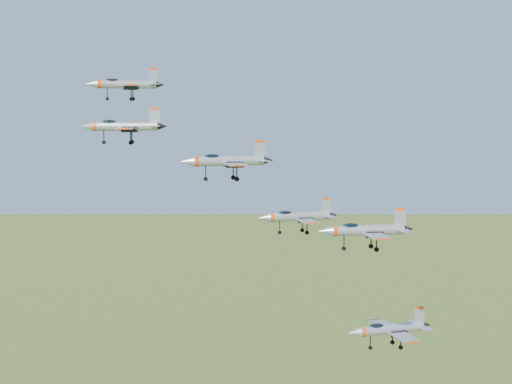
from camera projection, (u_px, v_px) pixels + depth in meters
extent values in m
cylinder|color=#989CA4|center=(127.00, 84.00, 102.98)|extent=(8.46, 1.80, 1.21)
cone|color=#989CA4|center=(91.00, 84.00, 101.54)|extent=(1.76, 1.33, 1.21)
cone|color=black|center=(160.00, 85.00, 104.37)|extent=(1.38, 1.12, 1.03)
ellipsoid|color=black|center=(112.00, 81.00, 102.34)|extent=(2.11, 1.01, 0.77)
cube|color=#989CA4|center=(130.00, 85.00, 100.57)|extent=(2.43, 4.25, 0.13)
cube|color=#989CA4|center=(126.00, 87.00, 105.55)|extent=(2.43, 4.25, 0.13)
cube|color=#989CA4|center=(153.00, 76.00, 103.94)|extent=(1.40, 0.21, 1.96)
cube|color=#E54410|center=(153.00, 69.00, 103.82)|extent=(1.03, 0.20, 0.33)
cylinder|color=#989CA4|center=(125.00, 126.00, 100.14)|extent=(9.13, 2.48, 1.31)
cone|color=#989CA4|center=(86.00, 126.00, 99.65)|extent=(1.96, 1.53, 1.31)
cone|color=black|center=(163.00, 126.00, 100.61)|extent=(1.54, 1.28, 1.11)
ellipsoid|color=black|center=(109.00, 123.00, 99.89)|extent=(2.31, 1.22, 0.83)
cube|color=#989CA4|center=(125.00, 128.00, 97.40)|extent=(2.87, 4.68, 0.14)
cube|color=#989CA4|center=(129.00, 128.00, 102.97)|extent=(2.87, 4.68, 0.14)
cube|color=#989CA4|center=(155.00, 117.00, 100.36)|extent=(1.51, 0.32, 2.11)
cube|color=#E54410|center=(155.00, 109.00, 100.23)|extent=(1.11, 0.28, 0.35)
cylinder|color=#989CA4|center=(229.00, 161.00, 84.53)|extent=(8.42, 1.39, 1.21)
cone|color=#989CA4|center=(187.00, 162.00, 83.32)|extent=(1.70, 1.25, 1.21)
cone|color=black|center=(268.00, 160.00, 85.69)|extent=(1.33, 1.06, 1.03)
ellipsoid|color=black|center=(212.00, 157.00, 83.99)|extent=(2.07, 0.92, 0.77)
cube|color=#989CA4|center=(235.00, 164.00, 82.08)|extent=(2.23, 4.15, 0.13)
cube|color=#989CA4|center=(226.00, 161.00, 87.12)|extent=(2.23, 4.15, 0.13)
cube|color=#989CA4|center=(260.00, 150.00, 85.30)|extent=(1.40, 0.14, 1.96)
cube|color=#E54410|center=(260.00, 141.00, 85.19)|extent=(1.03, 0.15, 0.33)
cylinder|color=#989CA4|center=(299.00, 216.00, 108.84)|extent=(9.50, 1.68, 1.37)
cone|color=#989CA4|center=(264.00, 218.00, 107.42)|extent=(1.94, 1.43, 1.37)
cone|color=black|center=(333.00, 215.00, 110.21)|extent=(1.51, 1.21, 1.16)
ellipsoid|color=black|center=(285.00, 214.00, 108.21)|extent=(2.34, 1.06, 0.87)
cube|color=#989CA4|center=(307.00, 221.00, 106.09)|extent=(2.57, 4.70, 0.15)
cube|color=#989CA4|center=(295.00, 215.00, 111.76)|extent=(2.57, 4.70, 0.15)
cube|color=#989CA4|center=(326.00, 206.00, 109.77)|extent=(1.58, 0.18, 2.21)
cube|color=#E54410|center=(326.00, 199.00, 109.64)|extent=(1.16, 0.19, 0.37)
cylinder|color=#989CA4|center=(368.00, 230.00, 87.65)|extent=(9.08, 1.96, 1.30)
cone|color=#989CA4|center=(325.00, 231.00, 86.86)|extent=(1.89, 1.43, 1.30)
cone|color=black|center=(408.00, 229.00, 88.41)|extent=(1.48, 1.21, 1.11)
ellipsoid|color=black|center=(351.00, 227.00, 87.27)|extent=(2.26, 1.09, 0.83)
cube|color=#989CA4|center=(376.00, 236.00, 84.95)|extent=(2.62, 4.56, 0.14)
cube|color=#989CA4|center=(363.00, 228.00, 90.46)|extent=(2.62, 4.56, 0.14)
cube|color=#989CA4|center=(400.00, 218.00, 88.10)|extent=(1.51, 0.23, 2.10)
cube|color=#E54410|center=(400.00, 210.00, 87.98)|extent=(1.11, 0.22, 0.35)
cylinder|color=#989CA4|center=(391.00, 329.00, 104.69)|extent=(10.25, 2.42, 1.47)
cone|color=#989CA4|center=(354.00, 333.00, 102.80)|extent=(2.16, 1.65, 1.47)
cone|color=black|center=(426.00, 325.00, 106.50)|extent=(1.69, 1.39, 1.25)
ellipsoid|color=black|center=(376.00, 327.00, 103.86)|extent=(2.57, 1.29, 0.93)
cube|color=#989CA4|center=(404.00, 337.00, 101.80)|extent=(3.05, 5.19, 0.16)
cube|color=#989CA4|center=(382.00, 324.00, 107.77)|extent=(3.05, 5.19, 0.16)
cube|color=#989CA4|center=(419.00, 316.00, 105.95)|extent=(1.70, 0.30, 2.37)
cube|color=#E54410|center=(419.00, 308.00, 105.81)|extent=(1.25, 0.27, 0.39)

